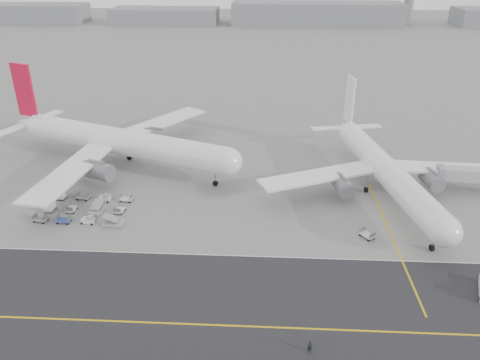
# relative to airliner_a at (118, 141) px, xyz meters

# --- Properties ---
(ground) EXTENTS (700.00, 700.00, 0.00)m
(ground) POSITION_rel_airliner_a_xyz_m (25.22, -31.59, -6.07)
(ground) COLOR gray
(ground) RESTS_ON ground
(taxiway) EXTENTS (220.00, 59.00, 0.03)m
(taxiway) POSITION_rel_airliner_a_xyz_m (30.24, -49.57, -6.06)
(taxiway) COLOR #29292C
(taxiway) RESTS_ON ground
(horizon_buildings) EXTENTS (520.00, 28.00, 28.00)m
(horizon_buildings) POSITION_rel_airliner_a_xyz_m (55.22, 228.41, -6.07)
(horizon_buildings) COLOR gray
(horizon_buildings) RESTS_ON ground
(airliner_a) EXTENTS (58.28, 57.16, 21.10)m
(airliner_a) POSITION_rel_airliner_a_xyz_m (0.00, 0.00, 0.00)
(airliner_a) COLOR white
(airliner_a) RESTS_ON ground
(airliner_b) EXTENTS (51.38, 52.40, 18.23)m
(airliner_b) POSITION_rel_airliner_a_xyz_m (56.91, -9.86, -0.82)
(airliner_b) COLOR white
(airliner_b) RESTS_ON ground
(jet_bridge) EXTENTS (15.50, 3.98, 5.81)m
(jet_bridge) POSITION_rel_airliner_a_xyz_m (75.28, -9.94, -2.02)
(jet_bridge) COLOR gray
(jet_bridge) RESTS_ON ground
(gse_cluster) EXTENTS (22.87, 18.35, 1.90)m
(gse_cluster) POSITION_rel_airliner_a_xyz_m (-1.03, -20.94, -6.07)
(gse_cluster) COLOR gray
(gse_cluster) RESTS_ON ground
(stray_dolly) EXTENTS (2.75, 2.95, 1.55)m
(stray_dolly) POSITION_rel_airliner_a_xyz_m (50.84, -27.18, -6.07)
(stray_dolly) COLOR silver
(stray_dolly) RESTS_ON ground
(ground_crew_a) EXTENTS (0.72, 0.60, 1.70)m
(ground_crew_a) POSITION_rel_airliner_a_xyz_m (38.87, -53.51, -5.22)
(ground_crew_a) COLOR black
(ground_crew_a) RESTS_ON ground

